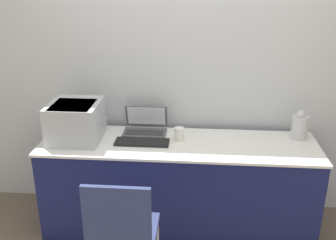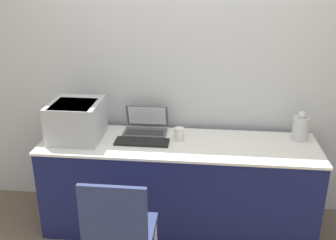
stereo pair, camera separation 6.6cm
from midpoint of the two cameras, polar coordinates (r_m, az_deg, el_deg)
wall_back at (r=3.34m, az=1.49°, el=7.75°), size 8.00×0.05×2.60m
table at (r=3.31m, az=0.93°, el=-9.45°), size 2.20×0.62×0.78m
printer at (r=3.23m, az=-13.85°, el=0.02°), size 0.40×0.42×0.31m
laptop_left at (r=3.32m, az=-3.89°, el=-0.97°), size 0.36×0.27×0.21m
external_keyboard at (r=3.12m, az=-4.40°, el=-3.23°), size 0.43×0.15×0.02m
coffee_cup at (r=3.15m, az=1.06°, el=-2.06°), size 0.08×0.08×0.11m
metal_pitcher at (r=3.33m, az=18.02°, el=-0.86°), size 0.13×0.13×0.24m
chair at (r=2.57m, az=-7.36°, el=-15.86°), size 0.40×0.47×0.95m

